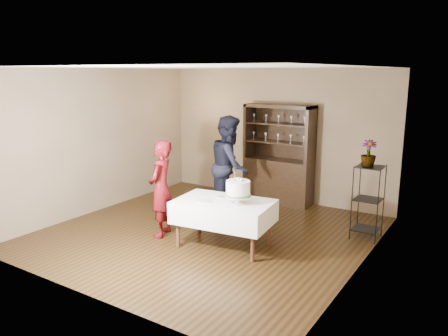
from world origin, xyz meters
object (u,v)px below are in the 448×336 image
(plant_etagere, at_px, (368,199))
(potted_plant, at_px, (369,153))
(man, at_px, (230,166))
(cake_table, at_px, (224,212))
(woman, at_px, (161,189))
(china_hutch, at_px, (278,170))
(cake, at_px, (238,189))

(plant_etagere, bearing_deg, potted_plant, -171.30)
(plant_etagere, distance_m, man, 2.53)
(cake_table, xyz_separation_m, woman, (-1.10, -0.15, 0.24))
(man, distance_m, potted_plant, 2.51)
(china_hutch, relative_size, potted_plant, 4.85)
(cake_table, relative_size, man, 0.83)
(china_hutch, height_order, potted_plant, china_hutch)
(china_hutch, distance_m, plant_etagere, 2.33)
(potted_plant, bearing_deg, cake_table, -138.38)
(china_hutch, distance_m, potted_plant, 2.41)
(china_hutch, relative_size, cake_table, 1.29)
(china_hutch, bearing_deg, potted_plant, -27.45)
(cake_table, bearing_deg, cake, -0.22)
(potted_plant, bearing_deg, china_hutch, 152.55)
(china_hutch, xyz_separation_m, plant_etagere, (2.08, -1.05, -0.01))
(man, distance_m, cake, 1.72)
(china_hutch, height_order, man, china_hutch)
(man, height_order, cake, man)
(man, bearing_deg, cake, -169.56)
(plant_etagere, height_order, cake_table, plant_etagere)
(man, bearing_deg, woman, 142.01)
(plant_etagere, xyz_separation_m, cake, (-1.50, -1.53, 0.29))
(china_hutch, relative_size, man, 1.07)
(cake, height_order, potted_plant, potted_plant)
(plant_etagere, distance_m, potted_plant, 0.74)
(man, bearing_deg, cake_table, -176.88)
(china_hutch, xyz_separation_m, potted_plant, (2.04, -1.06, 0.73))
(woman, height_order, cake, woman)
(cake_table, xyz_separation_m, man, (-0.76, 1.39, 0.38))
(woman, bearing_deg, plant_etagere, 102.29)
(woman, relative_size, man, 0.85)
(cake_table, height_order, man, man)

